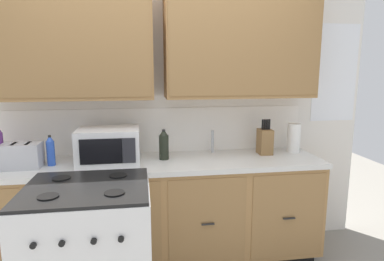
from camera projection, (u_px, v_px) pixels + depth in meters
The scene contains 10 objects.
wall_unit at pixel (159, 68), 2.78m from camera, with size 3.83×0.40×2.52m.
counter_run at pixel (163, 211), 2.79m from camera, with size 2.66×0.64×0.90m.
stove_range at pixel (90, 256), 2.11m from camera, with size 0.76×0.68×0.95m.
microwave at pixel (109, 146), 2.63m from camera, with size 0.48×0.37×0.28m.
toaster at pixel (22, 156), 2.50m from camera, with size 0.28×0.18×0.19m.
knife_block at pixel (265, 141), 2.92m from camera, with size 0.11×0.14×0.31m.
sink_faucet at pixel (212, 141), 2.97m from camera, with size 0.02×0.02×0.20m, color #B2B5BA.
paper_towel_roll at pixel (294, 138), 2.99m from camera, with size 0.12×0.12×0.26m, color white.
bottle_dark at pixel (164, 145), 2.74m from camera, with size 0.08×0.08×0.25m.
bottle_blue at pixel (51, 151), 2.56m from camera, with size 0.06×0.06×0.24m.
Camera 1 is at (-0.15, -2.33, 1.64)m, focal length 31.05 mm.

